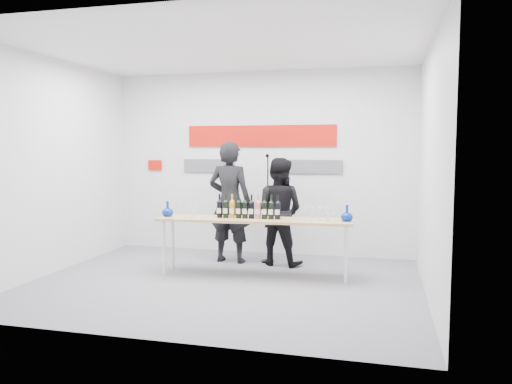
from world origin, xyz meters
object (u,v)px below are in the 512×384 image
tasting_table (254,223)px  presenter_left (230,202)px  mic_stand (268,230)px  presenter_right (278,211)px

tasting_table → presenter_left: size_ratio=1.44×
tasting_table → mic_stand: size_ratio=1.61×
tasting_table → mic_stand: bearing=87.1°
mic_stand → presenter_left: bearing=170.0°
tasting_table → presenter_right: 0.79m
tasting_table → mic_stand: (-0.01, 0.86, -0.23)m
presenter_right → presenter_left: bearing=11.6°
presenter_left → presenter_right: (0.75, 0.02, -0.12)m
tasting_table → presenter_left: (-0.58, 0.74, 0.19)m
presenter_left → mic_stand: 0.72m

